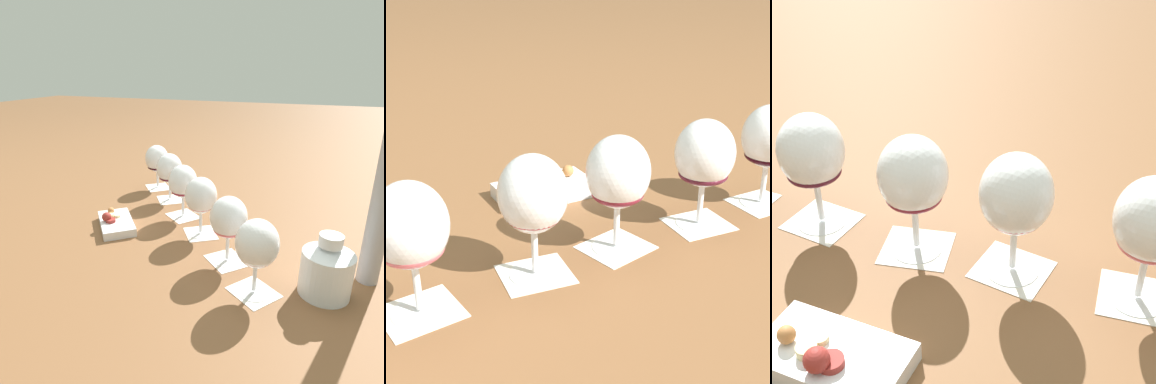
{
  "view_description": "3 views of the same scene",
  "coord_description": "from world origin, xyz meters",
  "views": [
    {
      "loc": [
        -0.36,
        0.96,
        0.49
      ],
      "look_at": [
        0.0,
        -0.0,
        0.11
      ],
      "focal_mm": 32.0,
      "sensor_mm": 36.0,
      "label": 1
    },
    {
      "loc": [
        -0.75,
        -0.14,
        0.45
      ],
      "look_at": [
        0.0,
        -0.0,
        0.11
      ],
      "focal_mm": 55.0,
      "sensor_mm": 36.0,
      "label": 2
    },
    {
      "loc": [
        0.29,
        0.58,
        0.55
      ],
      "look_at": [
        0.0,
        -0.0,
        0.11
      ],
      "focal_mm": 55.0,
      "sensor_mm": 36.0,
      "label": 3
    }
  ],
  "objects": [
    {
      "name": "wine_glass_5",
      "position": [
        0.27,
        -0.29,
        0.12
      ],
      "size": [
        0.1,
        0.1,
        0.18
      ],
      "color": "white",
      "rests_on": "tasting_card_5"
    },
    {
      "name": "snack_dish",
      "position": [
        0.23,
        0.1,
        0.02
      ],
      "size": [
        0.19,
        0.2,
        0.06
      ],
      "color": "silver",
      "rests_on": "ground_plane"
    },
    {
      "name": "wine_glass_2",
      "position": [
        -0.05,
        0.05,
        0.12
      ],
      "size": [
        0.1,
        0.1,
        0.18
      ],
      "color": "white",
      "rests_on": "tasting_card_2"
    },
    {
      "name": "wine_glass_1",
      "position": [
        -0.17,
        0.18,
        0.12
      ],
      "size": [
        0.1,
        0.1,
        0.18
      ],
      "color": "white",
      "rests_on": "tasting_card_1"
    },
    {
      "name": "ceramic_vase",
      "position": [
        -0.41,
        0.23,
        0.06
      ],
      "size": [
        0.11,
        0.11,
        0.15
      ],
      "color": "silver",
      "rests_on": "ground_plane"
    },
    {
      "name": "ground_plane",
      "position": [
        0.0,
        0.0,
        0.0
      ],
      "size": [
        8.0,
        8.0,
        0.0
      ],
      "primitive_type": "plane",
      "color": "brown"
    },
    {
      "name": "wine_glass_4",
      "position": [
        0.16,
        -0.18,
        0.12
      ],
      "size": [
        0.1,
        0.1,
        0.18
      ],
      "color": "white",
      "rests_on": "tasting_card_4"
    },
    {
      "name": "tasting_card_3",
      "position": [
        0.05,
        -0.05,
        0.0
      ],
      "size": [
        0.14,
        0.13,
        0.0
      ],
      "color": "silver",
      "rests_on": "ground_plane"
    },
    {
      "name": "tasting_card_1",
      "position": [
        -0.17,
        0.18,
        0.0
      ],
      "size": [
        0.14,
        0.14,
        0.0
      ],
      "color": "silver",
      "rests_on": "ground_plane"
    },
    {
      "name": "tasting_card_2",
      "position": [
        -0.05,
        0.05,
        0.0
      ],
      "size": [
        0.13,
        0.13,
        0.0
      ],
      "color": "silver",
      "rests_on": "ground_plane"
    },
    {
      "name": "tasting_card_5",
      "position": [
        0.27,
        -0.29,
        0.0
      ],
      "size": [
        0.13,
        0.14,
        0.0
      ],
      "color": "silver",
      "rests_on": "ground_plane"
    },
    {
      "name": "tasting_card_0",
      "position": [
        -0.26,
        0.29,
        0.0
      ],
      "size": [
        0.13,
        0.13,
        0.0
      ],
      "color": "silver",
      "rests_on": "ground_plane"
    },
    {
      "name": "wine_glass_0",
      "position": [
        -0.26,
        0.29,
        0.12
      ],
      "size": [
        0.1,
        0.1,
        0.18
      ],
      "color": "white",
      "rests_on": "tasting_card_0"
    },
    {
      "name": "wine_glass_3",
      "position": [
        0.05,
        -0.05,
        0.12
      ],
      "size": [
        0.1,
        0.1,
        0.18
      ],
      "color": "white",
      "rests_on": "tasting_card_3"
    },
    {
      "name": "tasting_card_4",
      "position": [
        0.16,
        -0.18,
        0.0
      ],
      "size": [
        0.13,
        0.13,
        0.0
      ],
      "color": "silver",
      "rests_on": "ground_plane"
    }
  ]
}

